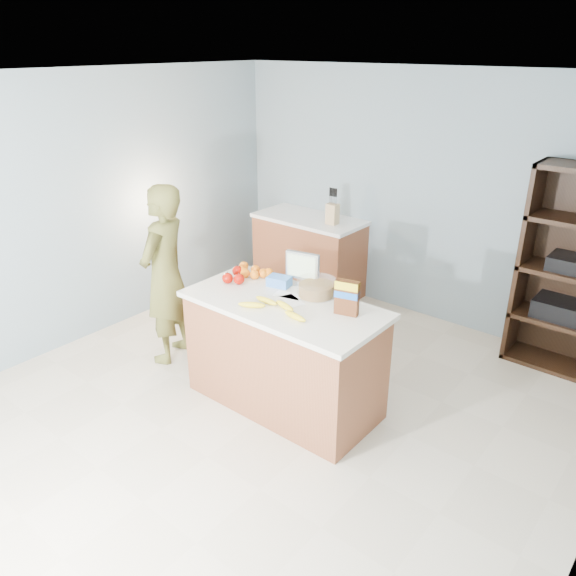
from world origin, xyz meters
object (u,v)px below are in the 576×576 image
Objects in this scene: person at (165,275)px; cereal_box at (347,295)px; counter_peninsula at (284,358)px; tv at (302,267)px.

cereal_box is (1.76, 0.21, 0.24)m from person.
counter_peninsula is 0.73m from tv.
counter_peninsula is at bearing -164.80° from cereal_box.
tv is 0.60m from cereal_box.
tv is (1.20, 0.42, 0.25)m from person.
person reaches higher than counter_peninsula.
tv is (-0.08, 0.33, 0.64)m from counter_peninsula.
person is (-1.29, -0.08, 0.40)m from counter_peninsula.
counter_peninsula is 1.35m from person.
person is 1.30m from tv.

